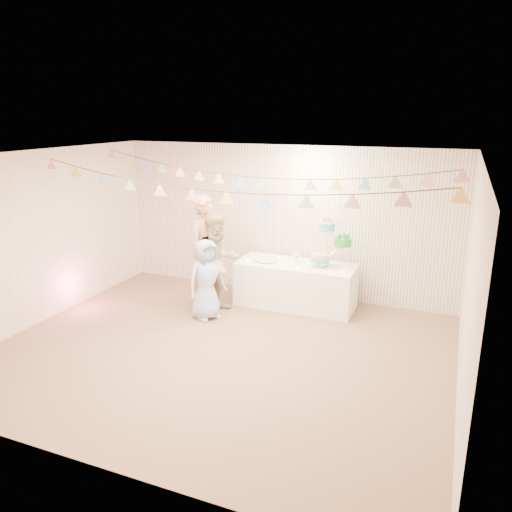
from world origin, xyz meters
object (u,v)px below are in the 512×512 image
at_px(person_adult_a, 208,252).
at_px(person_adult_b, 218,263).
at_px(cake_stand, 331,243).
at_px(table, 296,285).
at_px(person_child, 206,279).

distance_m(person_adult_a, person_adult_b, 0.30).
xyz_separation_m(cake_stand, person_adult_a, (-1.86, -0.64, -0.19)).
bearing_deg(table, person_adult_a, -155.84).
height_order(cake_stand, person_adult_b, person_adult_b).
xyz_separation_m(person_adult_a, person_adult_b, (0.25, -0.13, -0.12)).
bearing_deg(person_adult_a, person_child, -133.21).
bearing_deg(person_adult_a, person_adult_b, -95.53).
bearing_deg(cake_stand, person_child, -147.27).
bearing_deg(person_adult_a, table, -43.17).
distance_m(cake_stand, person_adult_b, 1.82).
relative_size(person_adult_b, person_child, 1.29).
distance_m(table, person_adult_a, 1.55).
distance_m(cake_stand, person_child, 2.04).
relative_size(cake_stand, person_child, 0.59).
bearing_deg(person_adult_b, table, -30.41).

